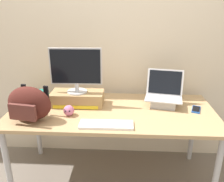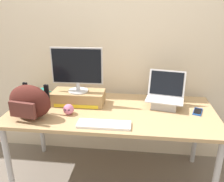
{
  "view_description": "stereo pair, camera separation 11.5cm",
  "coord_description": "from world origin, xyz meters",
  "px_view_note": "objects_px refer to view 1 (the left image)",
  "views": [
    {
      "loc": [
        0.1,
        -1.9,
        1.64
      ],
      "look_at": [
        0.0,
        0.0,
        0.93
      ],
      "focal_mm": 37.46,
      "sensor_mm": 36.0,
      "label": 1
    },
    {
      "loc": [
        0.22,
        -1.89,
        1.64
      ],
      "look_at": [
        0.0,
        0.0,
        0.93
      ],
      "focal_mm": 37.46,
      "sensor_mm": 36.0,
      "label": 2
    }
  ],
  "objects_px": {
    "messenger_backpack": "(29,104)",
    "coffee_mug": "(42,95)",
    "plush_toy": "(69,110)",
    "desktop_monitor": "(76,70)",
    "open_laptop": "(163,98)",
    "external_keyboard": "(106,125)",
    "cell_phone": "(196,109)",
    "toner_box_yellow": "(78,98)"
  },
  "relations": [
    {
      "from": "external_keyboard",
      "to": "toner_box_yellow",
      "type": "bearing_deg",
      "value": 126.89
    },
    {
      "from": "toner_box_yellow",
      "to": "coffee_mug",
      "type": "xyz_separation_m",
      "value": [
        -0.37,
        0.09,
        -0.01
      ]
    },
    {
      "from": "toner_box_yellow",
      "to": "desktop_monitor",
      "type": "bearing_deg",
      "value": -88.66
    },
    {
      "from": "plush_toy",
      "to": "desktop_monitor",
      "type": "bearing_deg",
      "value": 82.15
    },
    {
      "from": "messenger_backpack",
      "to": "coffee_mug",
      "type": "bearing_deg",
      "value": 105.57
    },
    {
      "from": "open_laptop",
      "to": "toner_box_yellow",
      "type": "bearing_deg",
      "value": -166.97
    },
    {
      "from": "toner_box_yellow",
      "to": "cell_phone",
      "type": "distance_m",
      "value": 1.08
    },
    {
      "from": "open_laptop",
      "to": "cell_phone",
      "type": "xyz_separation_m",
      "value": [
        0.28,
        -0.09,
        -0.06
      ]
    },
    {
      "from": "desktop_monitor",
      "to": "cell_phone",
      "type": "relative_size",
      "value": 2.81
    },
    {
      "from": "messenger_backpack",
      "to": "cell_phone",
      "type": "xyz_separation_m",
      "value": [
        1.41,
        0.26,
        -0.14
      ]
    },
    {
      "from": "toner_box_yellow",
      "to": "plush_toy",
      "type": "distance_m",
      "value": 0.23
    },
    {
      "from": "messenger_backpack",
      "to": "coffee_mug",
      "type": "xyz_separation_m",
      "value": [
        -0.05,
        0.41,
        -0.09
      ]
    },
    {
      "from": "open_laptop",
      "to": "external_keyboard",
      "type": "bearing_deg",
      "value": -128.9
    },
    {
      "from": "toner_box_yellow",
      "to": "plush_toy",
      "type": "bearing_deg",
      "value": -97.8
    },
    {
      "from": "toner_box_yellow",
      "to": "desktop_monitor",
      "type": "distance_m",
      "value": 0.28
    },
    {
      "from": "external_keyboard",
      "to": "cell_phone",
      "type": "xyz_separation_m",
      "value": [
        0.78,
        0.33,
        -0.01
      ]
    },
    {
      "from": "desktop_monitor",
      "to": "open_laptop",
      "type": "relative_size",
      "value": 1.26
    },
    {
      "from": "open_laptop",
      "to": "external_keyboard",
      "type": "relative_size",
      "value": 0.88
    },
    {
      "from": "toner_box_yellow",
      "to": "open_laptop",
      "type": "height_order",
      "value": "open_laptop"
    },
    {
      "from": "external_keyboard",
      "to": "desktop_monitor",
      "type": "bearing_deg",
      "value": 126.97
    },
    {
      "from": "toner_box_yellow",
      "to": "open_laptop",
      "type": "bearing_deg",
      "value": 2.28
    },
    {
      "from": "toner_box_yellow",
      "to": "plush_toy",
      "type": "height_order",
      "value": "toner_box_yellow"
    },
    {
      "from": "plush_toy",
      "to": "toner_box_yellow",
      "type": "bearing_deg",
      "value": 82.2
    },
    {
      "from": "desktop_monitor",
      "to": "messenger_backpack",
      "type": "height_order",
      "value": "desktop_monitor"
    },
    {
      "from": "open_laptop",
      "to": "plush_toy",
      "type": "distance_m",
      "value": 0.87
    },
    {
      "from": "toner_box_yellow",
      "to": "messenger_backpack",
      "type": "distance_m",
      "value": 0.46
    },
    {
      "from": "external_keyboard",
      "to": "messenger_backpack",
      "type": "bearing_deg",
      "value": 173.02
    },
    {
      "from": "cell_phone",
      "to": "toner_box_yellow",
      "type": "bearing_deg",
      "value": -163.97
    },
    {
      "from": "external_keyboard",
      "to": "open_laptop",
      "type": "bearing_deg",
      "value": 39.99
    },
    {
      "from": "messenger_backpack",
      "to": "plush_toy",
      "type": "height_order",
      "value": "messenger_backpack"
    },
    {
      "from": "desktop_monitor",
      "to": "coffee_mug",
      "type": "distance_m",
      "value": 0.48
    },
    {
      "from": "toner_box_yellow",
      "to": "coffee_mug",
      "type": "relative_size",
      "value": 3.61
    },
    {
      "from": "open_laptop",
      "to": "messenger_backpack",
      "type": "height_order",
      "value": "open_laptop"
    },
    {
      "from": "messenger_backpack",
      "to": "cell_phone",
      "type": "bearing_deg",
      "value": 19.64
    },
    {
      "from": "coffee_mug",
      "to": "messenger_backpack",
      "type": "bearing_deg",
      "value": -83.61
    },
    {
      "from": "cell_phone",
      "to": "coffee_mug",
      "type": "bearing_deg",
      "value": -166.57
    },
    {
      "from": "messenger_backpack",
      "to": "coffee_mug",
      "type": "height_order",
      "value": "messenger_backpack"
    },
    {
      "from": "cell_phone",
      "to": "messenger_backpack",
      "type": "bearing_deg",
      "value": -150.22
    },
    {
      "from": "coffee_mug",
      "to": "cell_phone",
      "type": "xyz_separation_m",
      "value": [
        1.45,
        -0.15,
        -0.05
      ]
    },
    {
      "from": "messenger_backpack",
      "to": "plush_toy",
      "type": "distance_m",
      "value": 0.32
    },
    {
      "from": "desktop_monitor",
      "to": "external_keyboard",
      "type": "relative_size",
      "value": 1.11
    },
    {
      "from": "coffee_mug",
      "to": "plush_toy",
      "type": "distance_m",
      "value": 0.46
    }
  ]
}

